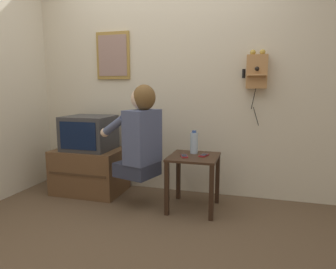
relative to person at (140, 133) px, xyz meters
name	(u,v)px	position (x,y,z in m)	size (l,w,h in m)	color
ground_plane	(132,231)	(0.12, -0.53, -0.74)	(14.00, 14.00, 0.00)	brown
wall_back	(169,79)	(0.12, 0.59, 0.53)	(6.80, 0.05, 2.55)	beige
side_table	(194,168)	(0.51, 0.09, -0.33)	(0.46, 0.48, 0.53)	#382316
person	(140,133)	(0.00, 0.00, 0.00)	(0.58, 0.49, 0.90)	#2D3347
tv_stand	(90,170)	(-0.72, 0.24, -0.49)	(0.76, 0.54, 0.50)	brown
television	(89,133)	(-0.70, 0.23, -0.06)	(0.51, 0.46, 0.38)	#38383A
wall_phone_antique	(257,71)	(1.06, 0.51, 0.60)	(0.25, 0.19, 0.76)	#AD7A47
framed_picture	(113,56)	(-0.55, 0.56, 0.80)	(0.41, 0.03, 0.54)	olive
cell_phone_held	(184,156)	(0.43, 0.03, -0.20)	(0.10, 0.14, 0.01)	maroon
cell_phone_spare	(204,155)	(0.61, 0.11, -0.20)	(0.09, 0.14, 0.01)	maroon
water_bottle	(194,143)	(0.49, 0.20, -0.10)	(0.08, 0.08, 0.23)	#ADC6DB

